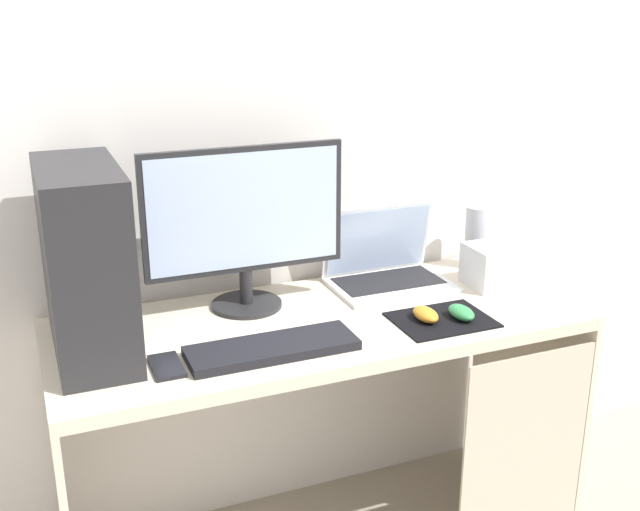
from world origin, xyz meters
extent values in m
cube|color=silver|center=(0.00, 0.33, 1.30)|extent=(4.00, 0.04, 2.60)
cube|color=beige|center=(0.00, 0.00, 0.75)|extent=(1.44, 0.58, 0.03)
cube|color=beige|center=(-0.71, 0.00, 0.37)|extent=(0.02, 0.58, 0.73)
cube|color=beige|center=(0.71, 0.00, 0.37)|extent=(0.02, 0.58, 0.73)
cube|color=beige|center=(0.50, -0.28, 0.40)|extent=(0.40, 0.01, 0.58)
cube|color=#232326|center=(-0.59, 0.03, 1.00)|extent=(0.18, 0.41, 0.46)
cylinder|color=#232326|center=(-0.16, 0.15, 0.77)|extent=(0.20, 0.20, 0.01)
cylinder|color=#232326|center=(-0.16, 0.15, 0.83)|extent=(0.04, 0.04, 0.10)
cube|color=#232326|center=(-0.16, 0.15, 1.05)|extent=(0.56, 0.02, 0.34)
cube|color=#B2C6EA|center=(-0.16, 0.14, 1.05)|extent=(0.53, 0.00, 0.31)
cube|color=white|center=(0.28, 0.13, 0.77)|extent=(0.35, 0.24, 0.01)
cube|color=black|center=(0.28, 0.15, 0.78)|extent=(0.31, 0.16, 0.00)
cube|color=white|center=(0.28, 0.24, 0.89)|extent=(0.35, 0.05, 0.22)
cube|color=#ADC1E5|center=(0.28, 0.23, 0.89)|extent=(0.33, 0.04, 0.20)
cylinder|color=#B7BCC6|center=(0.62, 0.19, 0.86)|extent=(0.08, 0.08, 0.20)
cube|color=white|center=(0.60, 0.03, 0.83)|extent=(0.20, 0.14, 0.13)
cube|color=black|center=(-0.19, -0.15, 0.78)|extent=(0.42, 0.14, 0.02)
cube|color=black|center=(0.30, -0.14, 0.77)|extent=(0.26, 0.20, 0.00)
ellipsoid|color=orange|center=(0.25, -0.13, 0.79)|extent=(0.06, 0.10, 0.03)
ellipsoid|color=#338C4C|center=(0.35, -0.15, 0.79)|extent=(0.06, 0.10, 0.03)
cube|color=black|center=(-0.44, -0.13, 0.77)|extent=(0.07, 0.13, 0.01)
camera|label=1|loc=(-0.72, -1.77, 1.60)|focal=43.15mm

